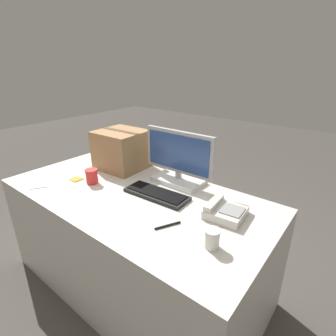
{
  "coord_description": "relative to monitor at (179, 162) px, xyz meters",
  "views": [
    {
      "loc": [
        1.12,
        -1.05,
        1.55
      ],
      "look_at": [
        0.14,
        0.19,
        0.9
      ],
      "focal_mm": 28.0,
      "sensor_mm": 36.0,
      "label": 1
    }
  ],
  "objects": [
    {
      "name": "ground_plane",
      "position": [
        -0.13,
        -0.32,
        -0.91
      ],
      "size": [
        12.0,
        12.0,
        0.0
      ],
      "primitive_type": "plane",
      "color": "#47423D"
    },
    {
      "name": "office_desk",
      "position": [
        -0.13,
        -0.32,
        -0.53
      ],
      "size": [
        1.8,
        0.9,
        0.75
      ],
      "color": "beige",
      "rests_on": "ground_plane"
    },
    {
      "name": "monitor",
      "position": [
        0.0,
        0.0,
        0.0
      ],
      "size": [
        0.54,
        0.22,
        0.37
      ],
      "color": "white",
      "rests_on": "office_desk"
    },
    {
      "name": "keyboard",
      "position": [
        0.01,
        -0.25,
        -0.14
      ],
      "size": [
        0.44,
        0.18,
        0.03
      ],
      "rotation": [
        0.0,
        0.0,
        0.05
      ],
      "color": "black",
      "rests_on": "office_desk"
    },
    {
      "name": "desk_phone",
      "position": [
        0.46,
        -0.2,
        -0.13
      ],
      "size": [
        0.22,
        0.22,
        0.08
      ],
      "rotation": [
        0.0,
        0.0,
        0.09
      ],
      "color": "beige",
      "rests_on": "office_desk"
    },
    {
      "name": "paper_cup_left",
      "position": [
        -0.47,
        -0.39,
        -0.1
      ],
      "size": [
        0.09,
        0.09,
        0.1
      ],
      "color": "red",
      "rests_on": "office_desk"
    },
    {
      "name": "paper_cup_right",
      "position": [
        0.54,
        -0.47,
        -0.11
      ],
      "size": [
        0.07,
        0.07,
        0.09
      ],
      "color": "white",
      "rests_on": "office_desk"
    },
    {
      "name": "spoon",
      "position": [
        -0.7,
        -0.69,
        -0.15
      ],
      "size": [
        0.09,
        0.12,
        0.0
      ],
      "rotation": [
        0.0,
        0.0,
        4.15
      ],
      "color": "silver",
      "rests_on": "office_desk"
    },
    {
      "name": "cardboard_box",
      "position": [
        -0.52,
        -0.05,
        -0.01
      ],
      "size": [
        0.37,
        0.35,
        0.3
      ],
      "rotation": [
        0.0,
        0.0,
        0.04
      ],
      "color": "#9E754C",
      "rests_on": "office_desk"
    },
    {
      "name": "pen_marker",
      "position": [
        0.28,
        -0.47,
        -0.15
      ],
      "size": [
        0.08,
        0.14,
        0.01
      ],
      "rotation": [
        0.0,
        0.0,
        1.11
      ],
      "color": "black",
      "rests_on": "office_desk"
    },
    {
      "name": "sticky_note_pad",
      "position": [
        -0.61,
        -0.42,
        -0.15
      ],
      "size": [
        0.07,
        0.07,
        0.01
      ],
      "color": "gold",
      "rests_on": "office_desk"
    }
  ]
}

